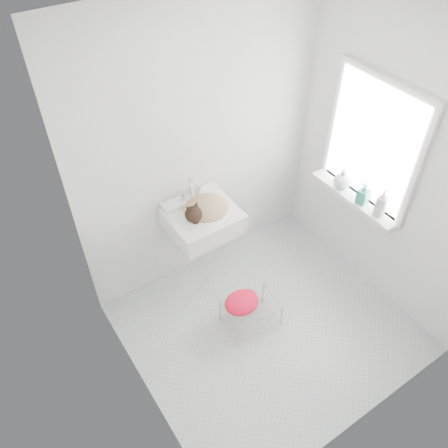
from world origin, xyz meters
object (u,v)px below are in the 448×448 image
cat (205,209)px  bottle_c (341,187)px  bottle_b (361,202)px  bottle_a (378,215)px  sink (202,212)px  wire_rack (251,312)px

cat → bottle_c: size_ratio=2.17×
cat → bottle_c: bearing=-15.8°
cat → bottle_b: 1.30m
bottle_a → bottle_c: size_ratio=1.12×
bottle_b → bottle_a: bearing=-90.0°
bottle_b → bottle_c: (0.00, 0.24, 0.00)m
bottle_a → bottle_b: (0.00, 0.18, 0.00)m
sink → bottle_b: (1.16, -0.63, 0.00)m
bottle_a → cat: bearing=145.3°
cat → bottle_b: size_ratio=2.19×
cat → sink: bearing=131.4°
bottle_c → bottle_b: bearing=-90.0°
wire_rack → bottle_a: (1.09, -0.19, 0.70)m
sink → wire_rack: sink is taller
bottle_b → wire_rack: bearing=179.4°
cat → bottle_c: (1.15, -0.37, -0.04)m
sink → bottle_a: bearing=-35.0°
sink → bottle_b: bearing=-28.5°
bottle_a → bottle_c: bearing=90.0°
sink → cat: bearing=-50.7°
sink → bottle_b: size_ratio=3.01×
wire_rack → bottle_c: bottle_c is taller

